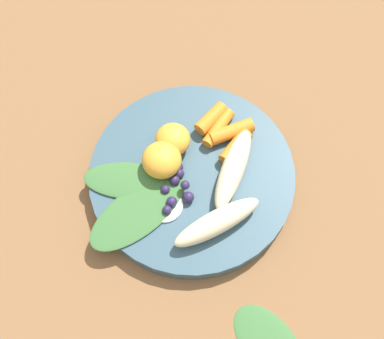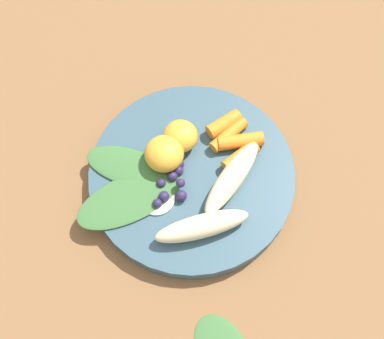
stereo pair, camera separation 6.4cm
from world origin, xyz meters
The scene contains 14 objects.
ground_plane centered at (0.00, 0.00, 0.00)m, with size 2.40×2.40×0.00m, color brown.
bowl centered at (0.00, 0.00, 0.01)m, with size 0.26×0.26×0.02m, color #385666.
banana_peeled_left centered at (-0.05, 0.01, 0.04)m, with size 0.11×0.03×0.03m, color beige.
banana_peeled_right centered at (-0.01, 0.07, 0.04)m, with size 0.11×0.03×0.03m, color beige.
orange_segment_near centered at (0.03, -0.02, 0.04)m, with size 0.05×0.05×0.04m, color #F4A833.
orange_segment_far centered at (0.01, -0.04, 0.04)m, with size 0.04×0.04×0.03m, color #F4A833.
carrot_front centered at (-0.06, -0.02, 0.03)m, with size 0.02×0.02×0.05m, color orange.
carrot_mid_left centered at (-0.06, -0.04, 0.03)m, with size 0.02×0.02×0.06m, color orange.
carrot_mid_right centered at (-0.05, -0.05, 0.03)m, with size 0.02×0.02×0.06m, color orange.
carrot_rear centered at (-0.04, -0.06, 0.03)m, with size 0.02×0.02×0.05m, color orange.
blueberry_pile centered at (0.02, 0.02, 0.03)m, with size 0.04×0.06×0.02m.
coconut_shred_patch centered at (0.04, 0.03, 0.02)m, with size 0.04×0.04×0.00m, color white.
kale_leaf_left centered at (0.08, -0.01, 0.03)m, with size 0.11×0.05×0.01m, color #3D7038.
kale_leaf_right centered at (0.07, 0.03, 0.03)m, with size 0.14×0.06×0.01m, color #3D7038.
Camera 1 is at (0.06, 0.26, 0.62)m, focal length 48.87 mm.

